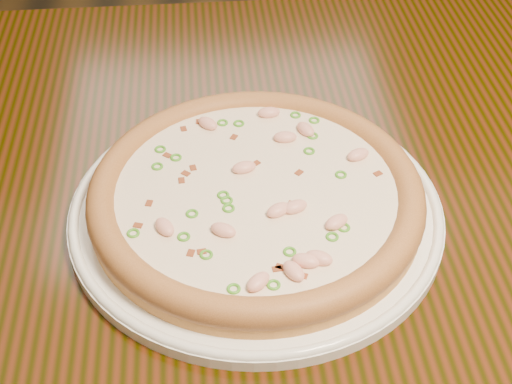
{
  "coord_description": "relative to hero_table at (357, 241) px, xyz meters",
  "views": [
    {
      "loc": [
        -0.16,
        -0.88,
        1.23
      ],
      "look_at": [
        -0.11,
        -0.37,
        0.78
      ],
      "focal_mm": 50.0,
      "sensor_mm": 36.0,
      "label": 1
    }
  ],
  "objects": [
    {
      "name": "pizza",
      "position": [
        -0.12,
        -0.05,
        0.13
      ],
      "size": [
        0.32,
        0.32,
        0.03
      ],
      "color": "#C68843",
      "rests_on": "plate"
    },
    {
      "name": "plate",
      "position": [
        -0.12,
        -0.05,
        0.11
      ],
      "size": [
        0.36,
        0.36,
        0.02
      ],
      "color": "white",
      "rests_on": "hero_table"
    },
    {
      "name": "hero_table",
      "position": [
        0.0,
        0.0,
        0.0
      ],
      "size": [
        1.2,
        0.8,
        0.75
      ],
      "color": "black",
      "rests_on": "ground"
    },
    {
      "name": "ground",
      "position": [
        -0.01,
        0.32,
        -0.65
      ],
      "size": [
        9.0,
        9.0,
        0.0
      ],
      "primitive_type": "plane",
      "color": "black"
    }
  ]
}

